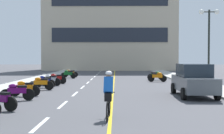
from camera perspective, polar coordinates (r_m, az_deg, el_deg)
ground_plane at (r=24.46m, az=-0.27°, el=-3.26°), size 140.00×140.00×0.00m
curb_left at (r=28.48m, az=-14.80°, el=-2.48°), size 2.40×72.00×0.12m
curb_right at (r=28.26m, az=14.62°, el=-2.51°), size 2.40×72.00×0.12m
lane_dash_1 at (r=9.91m, az=-13.80°, el=-10.81°), size 0.14×2.20×0.01m
lane_dash_2 at (r=13.75m, az=-9.57°, el=-7.24°), size 0.14×2.20×0.01m
lane_dash_3 at (r=17.66m, az=-7.22°, el=-5.22°), size 0.14×2.20×0.01m
lane_dash_4 at (r=21.61m, az=-5.74°, el=-3.93°), size 0.14×2.20×0.01m
lane_dash_5 at (r=25.57m, az=-4.72°, el=-3.04°), size 0.14×2.20×0.01m
lane_dash_6 at (r=29.54m, az=-3.97°, el=-2.38°), size 0.14×2.20×0.01m
lane_dash_7 at (r=33.52m, az=-3.40°, el=-1.89°), size 0.14×2.20×0.01m
lane_dash_8 at (r=37.50m, az=-2.96°, el=-1.49°), size 0.14×2.20×0.01m
lane_dash_9 at (r=41.49m, az=-2.59°, el=-1.17°), size 0.14×2.20×0.01m
lane_dash_10 at (r=45.47m, az=-2.30°, el=-0.91°), size 0.14×2.20×0.01m
lane_dash_11 at (r=49.47m, az=-2.05°, el=-0.69°), size 0.14×2.20×0.01m
centre_line_yellow at (r=27.44m, az=0.37°, el=-2.70°), size 0.12×66.00×0.01m
office_building at (r=53.38m, az=-0.36°, el=10.14°), size 22.80×9.02×19.80m
street_lamp_mid at (r=22.31m, az=18.40°, el=6.76°), size 1.46×0.36×5.52m
parked_car_near at (r=16.89m, az=15.64°, el=-2.48°), size 1.95×4.21×1.82m
motorcycle_4 at (r=15.47m, az=-18.05°, el=-4.54°), size 1.69×0.64×0.92m
motorcycle_5 at (r=17.08m, az=-16.68°, el=-3.94°), size 1.70×0.60×0.92m
motorcycle_6 at (r=20.11m, az=-13.72°, el=-3.06°), size 1.70×0.60×0.92m
motorcycle_7 at (r=21.65m, az=-13.02°, el=-2.71°), size 1.65×0.77×0.92m
motorcycle_8 at (r=23.01m, az=-11.95°, el=-2.44°), size 1.68×0.65×0.92m
motorcycle_9 at (r=24.45m, az=-10.91°, el=-2.18°), size 1.65×0.76×0.92m
motorcycle_10 at (r=26.57m, az=8.85°, el=-1.86°), size 1.70×0.60×0.92m
motorcycle_11 at (r=28.58m, az=8.58°, el=-1.60°), size 1.69×0.61×0.92m
motorcycle_12 at (r=30.85m, az=-8.55°, el=-1.35°), size 1.68×0.64×0.92m
motorcycle_13 at (r=32.63m, az=-8.17°, el=-1.17°), size 1.69×0.60×0.92m
cyclist_rider at (r=10.38m, az=-0.71°, el=-5.23°), size 0.42×1.77×1.71m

